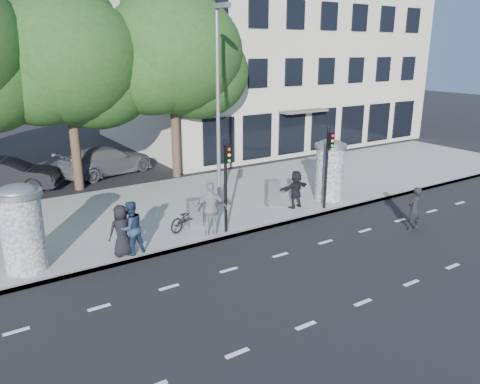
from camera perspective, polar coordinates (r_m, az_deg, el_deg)
ground at (r=14.62m, az=8.34°, el=-9.54°), size 120.00×120.00×0.00m
sidewalk at (r=20.36m, az=-5.62°, el=-1.44°), size 40.00×8.00×0.15m
curb at (r=17.16m, az=0.53°, el=-4.95°), size 40.00×0.10×0.16m
lane_dash_near at (r=13.26m, az=14.74°, el=-12.89°), size 32.00×0.12×0.01m
lane_dash_far at (r=15.59m, az=4.93°, el=-7.66°), size 32.00×0.12×0.01m
ad_column_left at (r=15.13m, az=-25.07°, el=-3.77°), size 1.36×1.36×2.65m
ad_column_right at (r=20.69m, az=10.85°, el=2.85°), size 1.36×1.36×2.65m
traffic_pole_near at (r=16.36m, az=-1.68°, el=1.91°), size 0.22×0.31×3.40m
traffic_pole_far at (r=19.22m, az=10.66°, el=3.91°), size 0.22×0.31×3.40m
street_lamp at (r=19.03m, az=-2.62°, el=11.87°), size 0.25×0.93×8.00m
tree_near_left at (r=23.03m, az=-20.42°, el=14.93°), size 6.80×6.80×8.97m
tree_center at (r=24.30m, az=-8.27°, el=16.42°), size 7.00×7.00×9.30m
building at (r=36.26m, az=2.08°, el=16.21°), size 20.30×15.85×12.00m
ped_a at (r=15.29m, az=-14.23°, el=-4.60°), size 0.85×0.58×1.69m
ped_c at (r=15.34m, az=-13.17°, el=-4.29°), size 0.98×0.83×1.78m
ped_e at (r=16.44m, az=-3.53°, el=-2.07°), size 1.30×1.04×1.95m
ped_f at (r=19.50m, az=6.82°, el=0.35°), size 1.50×0.63×1.58m
man_road at (r=18.48m, az=20.49°, el=-1.94°), size 0.61×0.40×1.66m
bicycle at (r=17.24m, az=-6.44°, el=-3.07°), size 1.15×1.82×0.90m
cabinet_left at (r=17.42m, az=-5.55°, el=-2.54°), size 0.55×0.42×1.07m
cabinet_right at (r=19.72m, az=3.95°, el=-0.09°), size 0.60×0.49×1.12m
car_mid at (r=24.81m, az=-26.62°, el=1.86°), size 3.41×4.97×1.55m
car_right at (r=26.14m, az=-15.91°, el=3.68°), size 3.52×5.61×1.52m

